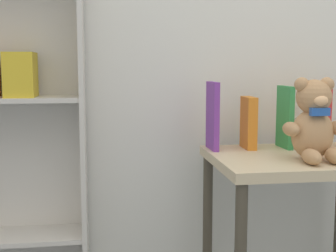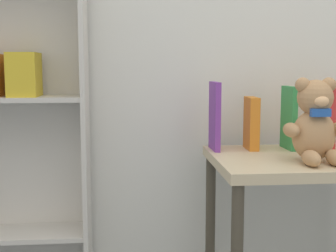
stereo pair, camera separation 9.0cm
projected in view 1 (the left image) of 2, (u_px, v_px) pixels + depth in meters
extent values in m
cube|color=beige|center=(82.00, 99.00, 1.80)|extent=(0.02, 0.22, 1.68)
cube|color=beige|center=(8.00, 97.00, 1.85)|extent=(0.61, 0.02, 1.68)
cube|color=beige|center=(9.00, 237.00, 1.82)|extent=(0.57, 0.20, 0.02)
cube|color=beige|center=(3.00, 99.00, 1.75)|extent=(0.57, 0.20, 0.02)
cube|color=gold|center=(21.00, 75.00, 1.74)|extent=(0.11, 0.16, 0.17)
cube|color=beige|center=(300.00, 160.00, 1.73)|extent=(0.65, 0.52, 0.04)
cylinder|color=#494233|center=(208.00, 225.00, 1.96)|extent=(0.04, 0.04, 0.60)
ellipsoid|color=tan|center=(312.00, 134.00, 1.64)|extent=(0.15, 0.12, 0.18)
sphere|color=tan|center=(314.00, 97.00, 1.62)|extent=(0.12, 0.12, 0.12)
sphere|color=tan|center=(302.00, 85.00, 1.61)|extent=(0.05, 0.05, 0.05)
sphere|color=tan|center=(327.00, 84.00, 1.63)|extent=(0.05, 0.05, 0.05)
ellipsoid|color=#F4BB82|center=(321.00, 101.00, 1.58)|extent=(0.05, 0.04, 0.04)
ellipsoid|color=tan|center=(291.00, 129.00, 1.61)|extent=(0.05, 0.10, 0.05)
ellipsoid|color=tan|center=(312.00, 157.00, 1.56)|extent=(0.05, 0.11, 0.05)
ellipsoid|color=tan|center=(335.00, 156.00, 1.57)|extent=(0.05, 0.11, 0.05)
cube|color=#2356B2|center=(320.00, 112.00, 1.58)|extent=(0.07, 0.02, 0.03)
cube|color=purple|center=(213.00, 116.00, 1.83)|extent=(0.02, 0.13, 0.27)
cube|color=orange|center=(249.00, 123.00, 1.86)|extent=(0.04, 0.12, 0.21)
cube|color=#33934C|center=(285.00, 117.00, 1.87)|extent=(0.02, 0.13, 0.25)
cube|color=red|center=(320.00, 115.00, 1.89)|extent=(0.05, 0.11, 0.26)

